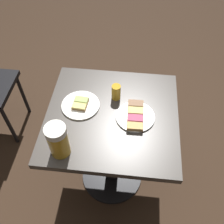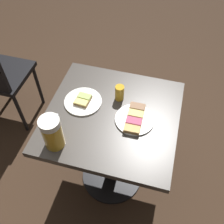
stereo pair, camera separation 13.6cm
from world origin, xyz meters
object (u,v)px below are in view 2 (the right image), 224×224
at_px(plate_near, 135,119).
at_px(plate_far, 83,101).
at_px(beer_mug, 53,132).
at_px(beer_glass_small, 120,93).

distance_m(plate_near, plate_far, 0.30).
relative_size(plate_near, beer_mug, 1.11).
relative_size(beer_mug, beer_glass_small, 2.04).
bearing_deg(beer_glass_small, plate_near, 42.05).
height_order(plate_far, beer_glass_small, beer_glass_small).
xyz_separation_m(plate_near, beer_mug, (0.24, -0.34, 0.08)).
bearing_deg(beer_glass_small, plate_far, -66.73).
bearing_deg(plate_far, beer_glass_small, 113.27).
xyz_separation_m(plate_far, beer_mug, (0.28, -0.04, 0.08)).
height_order(plate_near, beer_mug, beer_mug).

